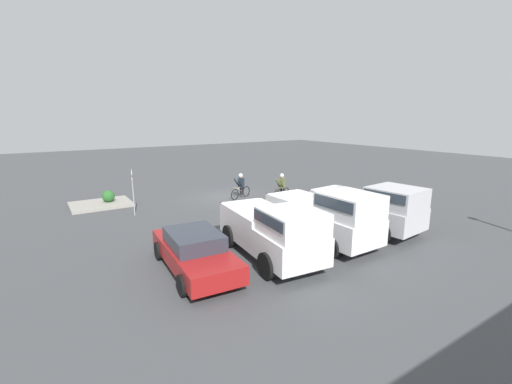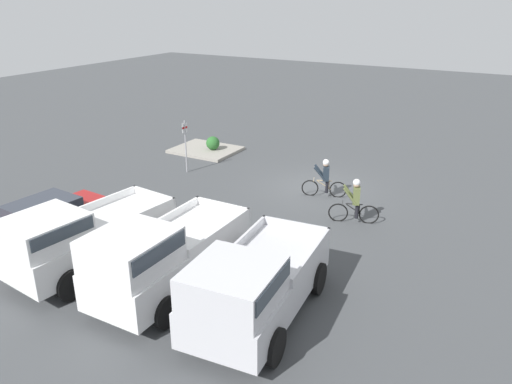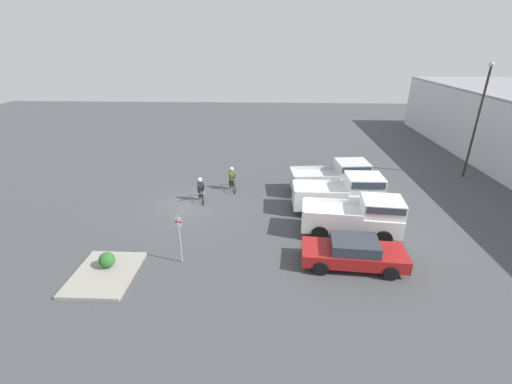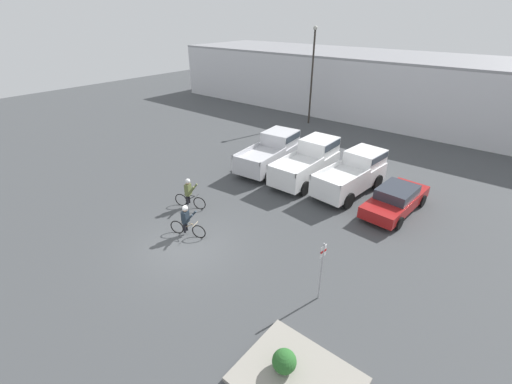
{
  "view_description": "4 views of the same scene",
  "coord_description": "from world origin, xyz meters",
  "px_view_note": "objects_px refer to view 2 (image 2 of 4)",
  "views": [
    {
      "loc": [
        10.25,
        19.19,
        5.15
      ],
      "look_at": [
        0.57,
        4.26,
        1.2
      ],
      "focal_mm": 24.0,
      "sensor_mm": 36.0,
      "label": 1
    },
    {
      "loc": [
        -7.62,
        18.61,
        7.75
      ],
      "look_at": [
        0.57,
        4.26,
        1.2
      ],
      "focal_mm": 35.0,
      "sensor_mm": 36.0,
      "label": 2
    },
    {
      "loc": [
        19.4,
        5.05,
        9.5
      ],
      "look_at": [
        0.57,
        4.26,
        1.2
      ],
      "focal_mm": 24.0,
      "sensor_mm": 36.0,
      "label": 3
    },
    {
      "loc": [
        10.23,
        -7.62,
        9.3
      ],
      "look_at": [
        0.57,
        4.26,
        1.2
      ],
      "focal_mm": 24.0,
      "sensor_mm": 36.0,
      "label": 4
    }
  ],
  "objects_px": {
    "pickup_truck_0": "(253,284)",
    "cyclist_1": "(355,200)",
    "shrub": "(213,143)",
    "sedan_0": "(44,220)",
    "pickup_truck_2": "(82,237)",
    "fire_lane_sign": "(185,142)",
    "pickup_truck_1": "(161,256)",
    "cyclist_0": "(325,178)"
  },
  "relations": [
    {
      "from": "shrub",
      "to": "sedan_0",
      "type": "bearing_deg",
      "value": 93.96
    },
    {
      "from": "pickup_truck_0",
      "to": "sedan_0",
      "type": "distance_m",
      "value": 8.47
    },
    {
      "from": "pickup_truck_0",
      "to": "fire_lane_sign",
      "type": "distance_m",
      "value": 12.03
    },
    {
      "from": "cyclist_1",
      "to": "shrub",
      "type": "xyz_separation_m",
      "value": [
        9.38,
        -4.66,
        -0.36
      ]
    },
    {
      "from": "pickup_truck_1",
      "to": "cyclist_1",
      "type": "height_order",
      "value": "pickup_truck_1"
    },
    {
      "from": "pickup_truck_1",
      "to": "fire_lane_sign",
      "type": "height_order",
      "value": "fire_lane_sign"
    },
    {
      "from": "pickup_truck_0",
      "to": "cyclist_0",
      "type": "distance_m",
      "value": 9.05
    },
    {
      "from": "cyclist_0",
      "to": "shrub",
      "type": "xyz_separation_m",
      "value": [
        7.47,
        -2.84,
        -0.32
      ]
    },
    {
      "from": "pickup_truck_0",
      "to": "pickup_truck_1",
      "type": "xyz_separation_m",
      "value": [
        2.84,
        0.04,
        0.04
      ]
    },
    {
      "from": "cyclist_1",
      "to": "pickup_truck_2",
      "type": "bearing_deg",
      "value": 51.31
    },
    {
      "from": "pickup_truck_0",
      "to": "shrub",
      "type": "height_order",
      "value": "pickup_truck_0"
    },
    {
      "from": "pickup_truck_2",
      "to": "cyclist_1",
      "type": "height_order",
      "value": "pickup_truck_2"
    },
    {
      "from": "pickup_truck_0",
      "to": "sedan_0",
      "type": "bearing_deg",
      "value": -3.94
    },
    {
      "from": "pickup_truck_0",
      "to": "pickup_truck_1",
      "type": "relative_size",
      "value": 1.01
    },
    {
      "from": "pickup_truck_0",
      "to": "pickup_truck_2",
      "type": "distance_m",
      "value": 5.69
    },
    {
      "from": "cyclist_1",
      "to": "sedan_0",
      "type": "bearing_deg",
      "value": 36.99
    },
    {
      "from": "pickup_truck_0",
      "to": "cyclist_1",
      "type": "bearing_deg",
      "value": -91.31
    },
    {
      "from": "fire_lane_sign",
      "to": "sedan_0",
      "type": "bearing_deg",
      "value": 90.44
    },
    {
      "from": "pickup_truck_1",
      "to": "pickup_truck_2",
      "type": "xyz_separation_m",
      "value": [
        2.85,
        0.2,
        -0.05
      ]
    },
    {
      "from": "cyclist_1",
      "to": "shrub",
      "type": "height_order",
      "value": "cyclist_1"
    },
    {
      "from": "pickup_truck_2",
      "to": "fire_lane_sign",
      "type": "relative_size",
      "value": 2.13
    },
    {
      "from": "sedan_0",
      "to": "cyclist_0",
      "type": "bearing_deg",
      "value": -128.93
    },
    {
      "from": "pickup_truck_0",
      "to": "cyclist_1",
      "type": "distance_m",
      "value": 7.07
    },
    {
      "from": "pickup_truck_2",
      "to": "shrub",
      "type": "relative_size",
      "value": 7.38
    },
    {
      "from": "pickup_truck_2",
      "to": "fire_lane_sign",
      "type": "height_order",
      "value": "fire_lane_sign"
    },
    {
      "from": "pickup_truck_1",
      "to": "pickup_truck_2",
      "type": "relative_size",
      "value": 1.0
    },
    {
      "from": "cyclist_1",
      "to": "pickup_truck_1",
      "type": "bearing_deg",
      "value": 67.09
    },
    {
      "from": "pickup_truck_2",
      "to": "shrub",
      "type": "distance_m",
      "value": 12.48
    },
    {
      "from": "sedan_0",
      "to": "cyclist_1",
      "type": "height_order",
      "value": "cyclist_1"
    },
    {
      "from": "pickup_truck_1",
      "to": "fire_lane_sign",
      "type": "distance_m",
      "value": 10.26
    },
    {
      "from": "pickup_truck_1",
      "to": "pickup_truck_2",
      "type": "distance_m",
      "value": 2.85
    },
    {
      "from": "pickup_truck_2",
      "to": "cyclist_1",
      "type": "bearing_deg",
      "value": -128.69
    },
    {
      "from": "sedan_0",
      "to": "cyclist_1",
      "type": "xyz_separation_m",
      "value": [
        -8.61,
        -6.48,
        0.16
      ]
    },
    {
      "from": "pickup_truck_0",
      "to": "fire_lane_sign",
      "type": "height_order",
      "value": "fire_lane_sign"
    },
    {
      "from": "pickup_truck_2",
      "to": "shrub",
      "type": "bearing_deg",
      "value": -73.56
    },
    {
      "from": "pickup_truck_0",
      "to": "fire_lane_sign",
      "type": "relative_size",
      "value": 2.14
    },
    {
      "from": "fire_lane_sign",
      "to": "shrub",
      "type": "xyz_separation_m",
      "value": [
        0.71,
        -3.21,
        -0.98
      ]
    },
    {
      "from": "fire_lane_sign",
      "to": "cyclist_0",
      "type": "bearing_deg",
      "value": -176.88
    },
    {
      "from": "pickup_truck_1",
      "to": "cyclist_1",
      "type": "distance_m",
      "value": 7.72
    },
    {
      "from": "pickup_truck_2",
      "to": "sedan_0",
      "type": "height_order",
      "value": "pickup_truck_2"
    },
    {
      "from": "sedan_0",
      "to": "cyclist_0",
      "type": "height_order",
      "value": "cyclist_0"
    },
    {
      "from": "sedan_0",
      "to": "fire_lane_sign",
      "type": "relative_size",
      "value": 1.95
    }
  ]
}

